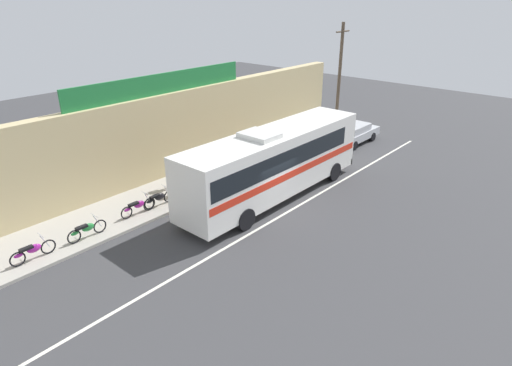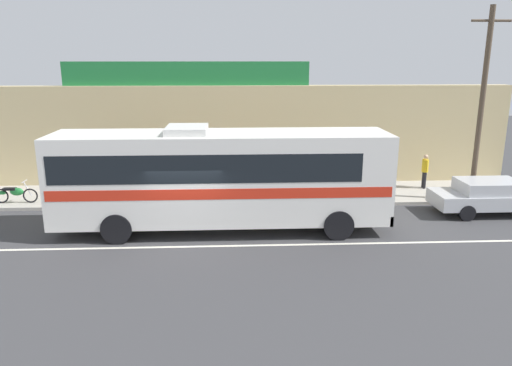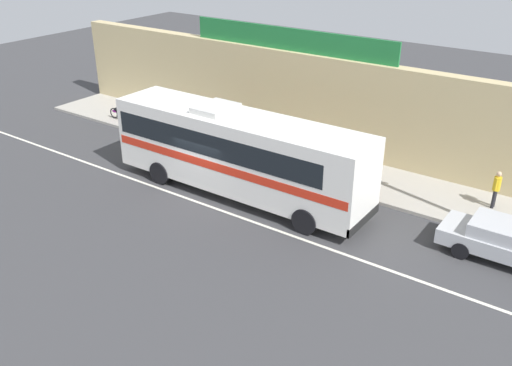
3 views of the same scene
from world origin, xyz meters
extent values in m
plane|color=#3A3A3D|center=(0.00, 0.00, 0.00)|extent=(70.00, 70.00, 0.00)
cube|color=#A8A399|center=(0.00, 5.20, 0.07)|extent=(30.00, 3.60, 0.14)
cube|color=tan|center=(0.00, 7.35, 2.40)|extent=(30.00, 0.70, 4.80)
cube|color=#1E7538|center=(-0.49, 7.35, 5.35)|extent=(11.48, 0.12, 1.10)
cube|color=silver|center=(0.00, -0.80, 0.00)|extent=(30.00, 0.14, 0.01)
cube|color=white|center=(1.20, 0.82, 1.99)|extent=(11.73, 2.52, 3.10)
cube|color=black|center=(0.74, 0.82, 2.54)|extent=(10.32, 2.54, 0.96)
cube|color=red|center=(1.20, 0.82, 1.69)|extent=(11.49, 2.54, 0.36)
cube|color=black|center=(7.04, 0.82, 2.44)|extent=(0.04, 2.27, 1.40)
cube|color=black|center=(7.03, 0.82, 0.62)|extent=(0.12, 2.52, 0.36)
cube|color=silver|center=(0.03, 0.82, 3.66)|extent=(1.40, 1.77, 0.24)
cylinder|color=black|center=(5.19, 2.00, 0.52)|extent=(1.04, 0.32, 1.04)
cylinder|color=black|center=(5.19, -0.35, 0.52)|extent=(1.04, 0.32, 1.04)
cylinder|color=black|center=(-2.31, 2.00, 0.52)|extent=(1.04, 0.32, 1.04)
cylinder|color=black|center=(-2.31, -0.35, 0.52)|extent=(1.04, 0.32, 1.04)
cube|color=#B7BABF|center=(11.86, 2.16, 0.61)|extent=(4.53, 1.77, 0.56)
cube|color=#B7BABF|center=(11.76, 2.16, 1.13)|extent=(2.36, 1.59, 0.48)
cylinder|color=black|center=(10.54, 3.00, 0.31)|extent=(0.62, 0.20, 0.62)
cylinder|color=black|center=(10.54, 1.33, 0.31)|extent=(0.62, 0.20, 0.62)
torus|color=black|center=(-6.92, 4.11, 0.45)|extent=(0.62, 0.06, 0.62)
torus|color=black|center=(-8.13, 4.11, 0.45)|extent=(0.62, 0.06, 0.62)
cylinder|color=silver|center=(-7.00, 4.11, 0.75)|extent=(0.34, 0.04, 0.65)
cylinder|color=silver|center=(-7.10, 4.11, 1.07)|extent=(0.03, 0.56, 0.03)
ellipsoid|color=#237F38|center=(-7.47, 4.11, 0.63)|extent=(0.56, 0.22, 0.34)
cube|color=black|center=(-7.74, 4.11, 0.75)|extent=(0.52, 0.20, 0.10)
ellipsoid|color=#237F38|center=(-8.07, 4.11, 0.59)|extent=(0.36, 0.14, 0.16)
torus|color=black|center=(-4.12, 4.32, 0.45)|extent=(0.62, 0.06, 0.62)
torus|color=black|center=(-5.42, 4.32, 0.45)|extent=(0.62, 0.06, 0.62)
cylinder|color=silver|center=(-4.20, 4.32, 0.75)|extent=(0.34, 0.04, 0.65)
cylinder|color=silver|center=(-4.30, 4.32, 1.07)|extent=(0.03, 0.56, 0.03)
ellipsoid|color=#991E8C|center=(-4.70, 4.32, 0.63)|extent=(0.56, 0.22, 0.34)
cube|color=black|center=(-5.01, 4.32, 0.75)|extent=(0.52, 0.20, 0.10)
ellipsoid|color=#991E8C|center=(-5.36, 4.32, 0.59)|extent=(0.36, 0.14, 0.16)
torus|color=black|center=(-2.99, 4.25, 0.45)|extent=(0.62, 0.06, 0.62)
torus|color=black|center=(-4.22, 4.25, 0.45)|extent=(0.62, 0.06, 0.62)
cylinder|color=silver|center=(-3.07, 4.25, 0.75)|extent=(0.34, 0.04, 0.65)
cylinder|color=silver|center=(-3.17, 4.25, 1.07)|extent=(0.03, 0.56, 0.03)
ellipsoid|color=black|center=(-3.54, 4.25, 0.63)|extent=(0.56, 0.22, 0.34)
cube|color=black|center=(-3.82, 4.25, 0.75)|extent=(0.52, 0.20, 0.10)
ellipsoid|color=black|center=(-4.16, 4.25, 0.59)|extent=(0.36, 0.14, 0.16)
torus|color=black|center=(-9.20, 4.17, 0.45)|extent=(0.62, 0.06, 0.62)
torus|color=black|center=(-10.41, 4.17, 0.45)|extent=(0.62, 0.06, 0.62)
cylinder|color=silver|center=(-9.28, 4.17, 0.75)|extent=(0.34, 0.04, 0.65)
cylinder|color=silver|center=(-9.38, 4.17, 1.07)|extent=(0.03, 0.56, 0.03)
ellipsoid|color=#991E8C|center=(-9.74, 4.17, 0.63)|extent=(0.56, 0.22, 0.34)
cube|color=black|center=(-10.02, 4.17, 0.75)|extent=(0.52, 0.20, 0.10)
ellipsoid|color=#991E8C|center=(-10.35, 4.17, 0.59)|extent=(0.36, 0.14, 0.16)
cylinder|color=brown|center=(-1.72, 5.57, 0.55)|extent=(0.13, 0.13, 0.83)
cylinder|color=brown|center=(-1.72, 5.39, 0.55)|extent=(0.13, 0.13, 0.83)
cylinder|color=#2D7A4C|center=(-1.72, 5.48, 1.28)|extent=(0.30, 0.30, 0.62)
sphere|color=#A37556|center=(-1.72, 5.48, 1.73)|extent=(0.22, 0.22, 0.22)
cylinder|color=#2D7A4C|center=(-1.72, 5.68, 1.31)|extent=(0.08, 0.08, 0.57)
cylinder|color=#2D7A4C|center=(-1.72, 5.28, 1.31)|extent=(0.08, 0.08, 0.57)
cylinder|color=navy|center=(-1.82, 4.55, 0.53)|extent=(0.13, 0.13, 0.78)
cylinder|color=navy|center=(-1.82, 4.37, 0.53)|extent=(0.13, 0.13, 0.78)
cylinder|color=red|center=(-1.82, 4.46, 1.22)|extent=(0.30, 0.30, 0.59)
sphere|color=tan|center=(-1.82, 4.46, 1.64)|extent=(0.21, 0.21, 0.21)
cylinder|color=red|center=(-1.82, 4.66, 1.24)|extent=(0.08, 0.08, 0.54)
cylinder|color=red|center=(-1.82, 4.26, 1.24)|extent=(0.08, 0.08, 0.54)
cylinder|color=black|center=(10.54, 5.74, 0.53)|extent=(0.13, 0.13, 0.77)
cylinder|color=black|center=(10.54, 5.56, 0.53)|extent=(0.13, 0.13, 0.77)
cylinder|color=gold|center=(10.54, 5.65, 1.20)|extent=(0.30, 0.30, 0.58)
sphere|color=tan|center=(10.54, 5.65, 1.63)|extent=(0.21, 0.21, 0.21)
cylinder|color=gold|center=(10.54, 5.85, 1.23)|extent=(0.08, 0.08, 0.53)
cylinder|color=gold|center=(10.54, 5.45, 1.23)|extent=(0.08, 0.08, 0.53)
camera|label=1|loc=(-15.01, -12.09, 9.93)|focal=30.51mm
camera|label=2|loc=(1.61, -15.82, 6.06)|focal=33.87mm
camera|label=3|loc=(14.24, -16.35, 11.04)|focal=39.20mm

